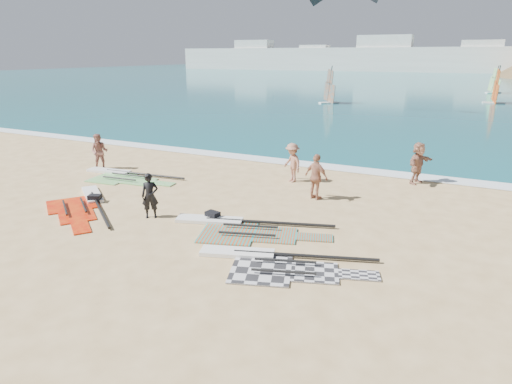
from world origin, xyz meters
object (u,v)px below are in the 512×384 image
at_px(gear_bag_near, 95,199).
at_px(beachgoer_left, 99,152).
at_px(rig_orange, 238,227).
at_px(rig_red, 84,204).
at_px(gear_bag_far, 213,216).
at_px(beachgoer_back, 316,177).
at_px(beachgoer_right, 418,163).
at_px(rig_green, 121,176).
at_px(rig_grey, 270,262).
at_px(beachgoer_mid, 292,163).
at_px(person_wetsuit, 150,196).

relative_size(gear_bag_near, beachgoer_left, 0.26).
xyz_separation_m(rig_orange, rig_red, (-6.62, -0.54, -0.00)).
relative_size(rig_orange, gear_bag_far, 11.73).
distance_m(beachgoer_back, beachgoer_right, 5.46).
bearing_deg(gear_bag_near, rig_green, 117.07).
bearing_deg(gear_bag_near, beachgoer_back, 28.43).
relative_size(rig_orange, beachgoer_left, 3.11).
bearing_deg(beachgoer_left, beachgoer_back, -25.06).
xyz_separation_m(gear_bag_far, beachgoer_back, (2.62, 3.82, 0.80)).
bearing_deg(rig_green, rig_grey, -32.45).
distance_m(rig_orange, beachgoer_right, 9.76).
bearing_deg(beachgoer_left, rig_red, -77.80).
relative_size(rig_grey, beachgoer_left, 2.89).
distance_m(rig_red, beachgoer_left, 5.79).
distance_m(gear_bag_far, beachgoer_mid, 5.88).
distance_m(rig_green, gear_bag_far, 7.58).
height_order(gear_bag_far, beachgoer_right, beachgoer_right).
xyz_separation_m(rig_green, rig_orange, (8.21, -3.28, 0.00)).
height_order(gear_bag_near, person_wetsuit, person_wetsuit).
bearing_deg(beachgoer_left, gear_bag_near, -73.82).
bearing_deg(beachgoer_right, rig_red, 150.10).
relative_size(person_wetsuit, beachgoer_mid, 0.91).
distance_m(rig_orange, beachgoer_left, 10.96).
bearing_deg(beachgoer_left, rig_green, -45.07).
relative_size(rig_orange, beachgoer_mid, 3.13).
bearing_deg(beachgoer_mid, beachgoer_right, 60.02).
height_order(rig_red, beachgoer_mid, beachgoer_mid).
distance_m(rig_red, beachgoer_mid, 9.16).
bearing_deg(beachgoer_back, beachgoer_left, 21.91).
xyz_separation_m(gear_bag_far, beachgoer_mid, (0.82, 5.77, 0.77)).
bearing_deg(rig_red, beachgoer_back, 67.17).
distance_m(person_wetsuit, beachgoer_back, 6.63).
bearing_deg(rig_grey, rig_orange, 119.66).
bearing_deg(rig_grey, gear_bag_far, 127.66).
bearing_deg(person_wetsuit, beachgoer_back, 10.54).
xyz_separation_m(rig_green, beachgoer_mid, (7.81, 2.85, 0.86)).
bearing_deg(beachgoer_back, rig_red, 51.23).
xyz_separation_m(rig_red, gear_bag_near, (0.13, 0.45, 0.11)).
distance_m(person_wetsuit, beachgoer_mid, 7.21).
bearing_deg(rig_red, gear_bag_near, 110.57).
height_order(rig_orange, person_wetsuit, person_wetsuit).
bearing_deg(beachgoer_right, rig_grey, -173.08).
height_order(rig_grey, rig_orange, rig_orange).
bearing_deg(rig_red, beachgoer_right, 74.55).
relative_size(rig_orange, beachgoer_back, 3.03).
bearing_deg(beachgoer_mid, person_wetsuit, -77.30).
distance_m(rig_grey, beachgoer_back, 6.17).
height_order(rig_red, beachgoer_back, beachgoer_back).
height_order(rig_grey, rig_green, rig_green).
xyz_separation_m(rig_green, beachgoer_left, (-1.97, 0.67, 0.87)).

